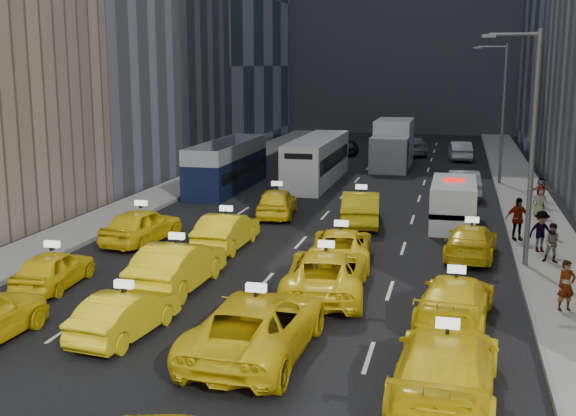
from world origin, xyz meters
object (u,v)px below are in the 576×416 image
at_px(nypd_van, 453,204).
at_px(pedestrian_0, 566,286).
at_px(city_bus, 317,160).
at_px(box_truck, 393,145).
at_px(double_decker, 227,166).

bearing_deg(nypd_van, pedestrian_0, -67.14).
distance_m(nypd_van, city_bus, 14.44).
bearing_deg(box_truck, double_decker, -125.05).
bearing_deg(pedestrian_0, double_decker, 108.33).
bearing_deg(city_bus, nypd_van, -56.84).
bearing_deg(nypd_van, double_decker, 158.45).
height_order(city_bus, pedestrian_0, city_bus).
relative_size(nypd_van, double_decker, 0.55).
height_order(nypd_van, box_truck, box_truck).
xyz_separation_m(city_bus, box_truck, (4.22, 8.19, 0.29)).
relative_size(box_truck, pedestrian_0, 4.88).
xyz_separation_m(double_decker, pedestrian_0, (17.50, -19.74, -0.50)).
distance_m(double_decker, box_truck, 15.17).
xyz_separation_m(double_decker, box_truck, (9.20, 12.06, 0.30)).
distance_m(city_bus, pedestrian_0, 26.74).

